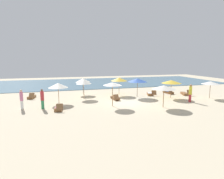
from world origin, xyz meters
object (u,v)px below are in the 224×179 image
(umbrella_8, at_px, (137,80))
(lounger_0, at_px, (150,94))
(umbrella_5, at_px, (113,84))
(person_1, at_px, (190,93))
(umbrella_7, at_px, (164,87))
(person_0, at_px, (42,99))
(umbrella_4, at_px, (84,82))
(lounger_3, at_px, (169,92))
(lounger_2, at_px, (185,94))
(person_2, at_px, (22,99))
(umbrella_3, at_px, (58,85))
(lounger_5, at_px, (59,108))
(umbrella_6, at_px, (83,80))
(umbrella_0, at_px, (119,79))
(lounger_1, at_px, (32,97))
(umbrella_2, at_px, (171,82))
(umbrella_1, at_px, (211,83))
(lounger_4, at_px, (115,98))

(umbrella_8, bearing_deg, lounger_0, 17.88)
(umbrella_5, distance_m, person_1, 8.58)
(umbrella_7, bearing_deg, person_0, 167.60)
(umbrella_4, relative_size, lounger_0, 1.22)
(umbrella_5, bearing_deg, lounger_3, 26.44)
(lounger_0, height_order, lounger_2, lounger_2)
(umbrella_7, xyz_separation_m, person_2, (-12.86, 2.79, -0.99))
(umbrella_3, bearing_deg, lounger_0, 7.70)
(lounger_5, bearing_deg, umbrella_6, 66.52)
(umbrella_0, bearing_deg, lounger_3, -6.43)
(lounger_3, distance_m, person_2, 17.64)
(person_1, bearing_deg, umbrella_6, 145.85)
(umbrella_0, relative_size, lounger_1, 1.29)
(umbrella_2, relative_size, umbrella_5, 0.96)
(umbrella_1, xyz_separation_m, lounger_5, (-17.07, -0.69, -1.64))
(umbrella_0, height_order, lounger_1, umbrella_0)
(umbrella_3, xyz_separation_m, umbrella_7, (9.63, -4.27, 0.05))
(umbrella_4, bearing_deg, umbrella_8, -7.36)
(umbrella_1, height_order, umbrella_2, umbrella_2)
(lounger_1, xyz_separation_m, lounger_4, (9.30, -3.27, -0.00))
(umbrella_4, relative_size, person_2, 1.21)
(umbrella_0, bearing_deg, umbrella_7, -71.88)
(lounger_2, bearing_deg, person_0, -172.14)
(umbrella_0, xyz_separation_m, lounger_2, (8.22, -2.13, -1.86))
(umbrella_5, height_order, lounger_1, umbrella_5)
(lounger_1, relative_size, lounger_3, 0.98)
(umbrella_8, relative_size, lounger_0, 1.26)
(umbrella_0, height_order, umbrella_5, umbrella_5)
(lounger_5, bearing_deg, lounger_1, 117.27)
(umbrella_5, xyz_separation_m, person_2, (-8.30, 1.11, -1.24))
(umbrella_1, distance_m, umbrella_8, 8.47)
(lounger_5, bearing_deg, lounger_3, 17.98)
(lounger_1, height_order, lounger_5, lounger_1)
(umbrella_6, distance_m, lounger_0, 8.78)
(umbrella_4, relative_size, lounger_5, 1.26)
(lounger_4, xyz_separation_m, person_1, (7.40, -3.23, 0.81))
(lounger_4, distance_m, person_1, 8.12)
(person_0, distance_m, person_2, 1.85)
(umbrella_1, relative_size, lounger_1, 1.15)
(lounger_1, distance_m, lounger_4, 9.85)
(person_2, bearing_deg, umbrella_2, 2.83)
(umbrella_8, bearing_deg, lounger_5, -158.85)
(umbrella_4, xyz_separation_m, person_0, (-4.21, -3.50, -1.02))
(umbrella_7, distance_m, lounger_3, 7.78)
(umbrella_3, xyz_separation_m, umbrella_5, (5.08, -2.59, 0.30))
(umbrella_6, height_order, umbrella_8, umbrella_8)
(umbrella_0, relative_size, umbrella_6, 1.07)
(lounger_3, bearing_deg, person_2, -168.99)
(umbrella_0, xyz_separation_m, person_1, (6.19, -5.68, -1.05))
(umbrella_1, distance_m, umbrella_5, 12.04)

